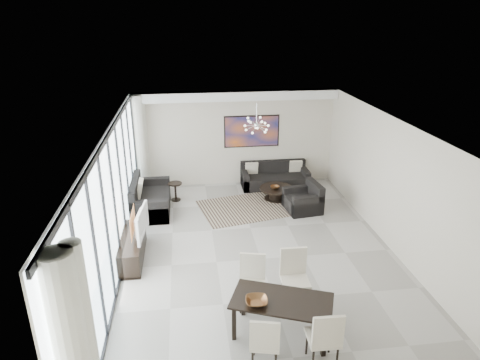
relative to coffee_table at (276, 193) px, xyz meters
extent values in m
cube|color=#A8A39B|center=(-1.01, -3.11, -0.18)|extent=(6.00, 9.00, 0.02)
cube|color=white|center=(-1.01, -3.11, 2.70)|extent=(6.00, 9.00, 0.02)
cube|color=beige|center=(-1.01, 1.38, 1.26)|extent=(6.00, 0.02, 2.90)
cube|color=beige|center=(1.98, -3.11, 1.26)|extent=(0.02, 9.00, 2.90)
cube|color=silver|center=(-3.99, -3.11, 1.26)|extent=(0.01, 8.95, 2.85)
cube|color=black|center=(-3.95, -3.11, 2.66)|extent=(0.04, 8.95, 0.10)
cube|color=black|center=(-3.95, -3.11, -0.16)|extent=(0.04, 8.95, 0.06)
cube|color=black|center=(-3.95, -7.11, 1.26)|extent=(0.04, 0.05, 2.88)
cube|color=black|center=(-3.95, -6.11, 1.26)|extent=(0.04, 0.05, 2.88)
cube|color=black|center=(-3.95, -5.11, 1.26)|extent=(0.04, 0.05, 2.88)
cube|color=black|center=(-3.95, -4.11, 1.26)|extent=(0.04, 0.05, 2.88)
cube|color=black|center=(-3.95, -3.11, 1.26)|extent=(0.04, 0.05, 2.88)
cube|color=black|center=(-3.95, -2.11, 1.26)|extent=(0.04, 0.05, 2.88)
cube|color=black|center=(-3.95, -1.11, 1.26)|extent=(0.04, 0.05, 2.88)
cube|color=black|center=(-3.95, -0.11, 1.26)|extent=(0.04, 0.05, 2.88)
cube|color=black|center=(-3.95, 0.89, 1.26)|extent=(0.04, 0.05, 2.88)
cylinder|color=beige|center=(-3.81, 1.04, 1.26)|extent=(0.36, 0.36, 2.85)
cube|color=white|center=(-1.01, 1.19, 2.58)|extent=(5.98, 0.40, 0.26)
cube|color=#C55A1B|center=(-0.51, 1.36, 1.46)|extent=(1.68, 0.04, 0.98)
cylinder|color=silver|center=(-0.71, -0.61, 2.43)|extent=(0.02, 0.02, 0.55)
sphere|color=silver|center=(-0.71, -0.61, 2.16)|extent=(0.12, 0.12, 0.12)
cube|color=black|center=(-1.00, -0.51, -0.19)|extent=(2.64, 2.23, 0.01)
cylinder|color=black|center=(0.00, 0.00, 0.13)|extent=(0.97, 0.97, 0.04)
cylinder|color=black|center=(0.00, 0.00, -0.04)|extent=(0.43, 0.43, 0.30)
cylinder|color=black|center=(0.00, 0.00, -0.18)|extent=(0.68, 0.68, 0.03)
imported|color=brown|center=(-0.06, -0.05, 0.19)|extent=(0.29, 0.29, 0.08)
cube|color=black|center=(0.15, 0.91, -0.01)|extent=(2.03, 0.83, 0.37)
cube|color=black|center=(0.15, 1.25, 0.36)|extent=(2.03, 0.17, 0.37)
cube|color=black|center=(-0.78, 0.91, 0.07)|extent=(0.17, 0.83, 0.53)
cube|color=black|center=(1.08, 0.91, 0.07)|extent=(0.17, 0.83, 0.53)
cube|color=black|center=(-3.51, -0.33, 0.03)|extent=(1.00, 1.78, 0.44)
cube|color=black|center=(-3.91, -0.33, 0.47)|extent=(0.20, 1.78, 0.44)
cube|color=black|center=(-3.51, -1.12, 0.13)|extent=(1.00, 0.20, 0.64)
cube|color=black|center=(-3.51, 0.46, 0.13)|extent=(1.00, 0.20, 0.64)
cube|color=black|center=(0.54, -0.84, 0.00)|extent=(0.97, 1.01, 0.38)
cube|color=black|center=(0.88, -0.79, 0.38)|extent=(0.29, 0.92, 0.38)
cube|color=black|center=(0.49, -0.47, 0.09)|extent=(0.88, 0.28, 0.56)
cube|color=black|center=(0.58, -1.20, 0.09)|extent=(0.88, 0.28, 0.56)
cylinder|color=black|center=(-2.86, 0.28, 0.32)|extent=(0.39, 0.39, 0.04)
cylinder|color=black|center=(-2.86, 0.28, 0.06)|extent=(0.06, 0.06, 0.48)
cylinder|color=black|center=(-2.86, 0.28, -0.18)|extent=(0.27, 0.27, 0.03)
cube|color=black|center=(-3.77, -2.71, 0.07)|extent=(0.47, 1.69, 0.53)
imported|color=gray|center=(-3.61, -2.66, 0.64)|extent=(0.25, 1.06, 0.60)
cube|color=black|center=(-1.09, -5.43, 0.47)|extent=(1.81, 1.36, 0.04)
cube|color=black|center=(-1.88, -5.45, 0.13)|extent=(0.07, 0.07, 0.64)
cube|color=black|center=(-1.64, -4.87, 0.13)|extent=(0.07, 0.07, 0.64)
cube|color=black|center=(-0.54, -5.99, 0.13)|extent=(0.07, 0.07, 0.64)
cube|color=black|center=(-0.30, -5.41, 0.13)|extent=(0.07, 0.07, 0.64)
cube|color=beige|center=(-1.48, -6.05, 0.24)|extent=(0.52, 0.52, 0.06)
cube|color=beige|center=(-1.52, -6.24, 0.49)|extent=(0.44, 0.14, 0.53)
cylinder|color=black|center=(-1.61, -5.85, 0.01)|extent=(0.04, 0.04, 0.41)
cube|color=beige|center=(-0.61, -6.12, 0.27)|extent=(0.48, 0.48, 0.06)
cube|color=beige|center=(-0.62, -6.32, 0.54)|extent=(0.47, 0.06, 0.57)
cylinder|color=black|center=(-0.79, -5.93, 0.03)|extent=(0.04, 0.04, 0.44)
cylinder|color=black|center=(-0.43, -6.31, 0.03)|extent=(0.04, 0.04, 0.44)
cube|color=beige|center=(-1.47, -4.69, 0.27)|extent=(0.56, 0.56, 0.06)
cube|color=beige|center=(-1.42, -4.50, 0.53)|extent=(0.46, 0.15, 0.56)
cylinder|color=black|center=(-1.33, -4.91, 0.02)|extent=(0.04, 0.04, 0.43)
cylinder|color=black|center=(-1.60, -4.48, 0.02)|extent=(0.04, 0.04, 0.43)
cube|color=beige|center=(-0.67, -4.70, 0.29)|extent=(0.50, 0.50, 0.06)
cube|color=beige|center=(-0.67, -4.48, 0.57)|extent=(0.49, 0.07, 0.59)
cylinder|color=black|center=(-0.49, -4.89, 0.03)|extent=(0.04, 0.04, 0.46)
cylinder|color=black|center=(-0.86, -4.50, 0.03)|extent=(0.04, 0.04, 0.46)
imported|color=brown|center=(-1.51, -5.47, 0.53)|extent=(0.39, 0.39, 0.09)
camera|label=1|loc=(-2.51, -11.00, 4.83)|focal=32.00mm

